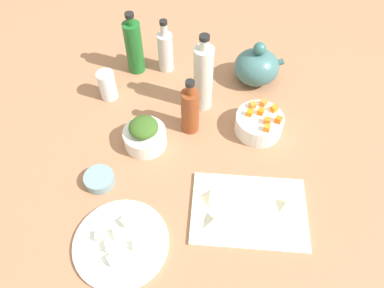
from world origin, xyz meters
The scene contains 30 objects.
tabletop centered at (0.00, 0.00, 1.50)cm, with size 190.00×190.00×3.00cm, color #A46F4D.
cutting_board centered at (15.68, -19.31, 3.50)cm, with size 30.83×21.53×1.00cm, color white.
plate_tofu centered at (-17.76, -28.23, 3.60)cm, with size 24.36×24.36×1.20cm, color white.
bowl_greens centered at (-13.67, 4.19, 5.80)cm, with size 12.94×12.94×5.60cm, color white.
bowl_carrots centered at (21.31, 9.25, 6.04)cm, with size 14.72×14.72×6.08cm, color white.
bowl_small_side centered at (-25.74, -9.69, 4.50)cm, with size 8.50×8.50×3.01cm, color #77959D.
teapot centered at (22.78, 32.05, 9.26)cm, with size 16.99×14.45×15.94cm.
bottle_0 centered at (-8.50, 38.59, 10.95)cm, with size 5.26×5.26×19.91cm.
bottle_1 centered at (-19.09, 38.21, 12.99)cm, with size 6.02×6.02×22.90cm.
bottle_2 centered at (0.24, 10.27, 11.31)cm, with size 5.45×5.45×19.95cm.
bottle_3 centered at (4.10, 20.55, 15.00)cm, with size 6.13×6.13×27.44cm.
drinking_glass_0 centered at (-27.30, 24.54, 8.09)cm, with size 5.69×5.69×10.18cm, color white.
carrot_cube_0 centered at (25.77, 11.94, 9.98)cm, with size 1.80×1.80×1.80cm, color orange.
carrot_cube_1 centered at (18.03, 10.25, 9.98)cm, with size 1.80×1.80×1.80cm, color orange.
carrot_cube_2 centered at (22.97, 7.10, 9.98)cm, with size 1.80×1.80×1.80cm, color orange.
carrot_cube_3 centered at (19.33, 13.44, 9.98)cm, with size 1.80×1.80×1.80cm, color orange.
carrot_cube_4 centered at (22.77, 14.38, 9.98)cm, with size 1.80×1.80×1.80cm, color orange.
carrot_cube_5 centered at (22.56, 4.21, 9.98)cm, with size 1.80×1.80×1.80cm, color orange.
carrot_cube_6 centered at (21.51, 10.73, 9.98)cm, with size 1.80×1.80×1.80cm, color orange.
carrot_cube_7 centered at (26.46, 7.44, 9.98)cm, with size 1.80×1.80×1.80cm, color orange.
chopped_greens_mound centered at (-13.67, 4.19, 10.77)cm, with size 8.75×8.74×4.35cm, color #385E21.
tofu_cube_0 centered at (-18.50, -26.41, 5.30)cm, with size 2.20×2.20×2.20cm, color white.
tofu_cube_1 centered at (-20.11, -29.78, 5.30)cm, with size 2.20×2.20×2.20cm, color #EBF1CD.
tofu_cube_2 centered at (-19.02, -33.21, 5.30)cm, with size 2.20×2.20×2.20cm, color white.
tofu_cube_3 centered at (-13.25, -29.61, 5.30)cm, with size 2.20×2.20×2.20cm, color white.
tofu_cube_4 centered at (-16.80, -23.17, 5.30)cm, with size 2.20×2.20×2.20cm, color #F8F0CD.
tofu_cube_5 centered at (-22.94, -26.97, 5.30)cm, with size 2.20×2.20×2.20cm, color silver.
dumpling_0 centered at (5.18, -15.65, 5.33)cm, with size 4.27×3.70×2.67cm, color beige.
dumpling_1 centered at (5.99, -23.20, 5.44)cm, with size 5.29×4.93×2.88cm, color beige.
dumpling_2 centered at (25.42, -18.31, 5.10)cm, with size 4.53×4.09×2.20cm, color beige.
Camera 1 is at (-0.48, -65.68, 94.39)cm, focal length 34.94 mm.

